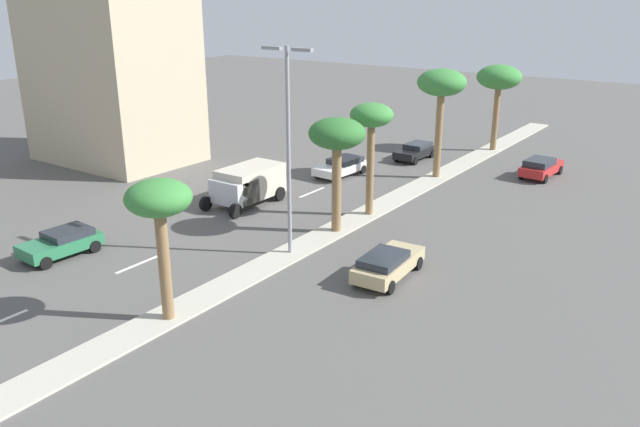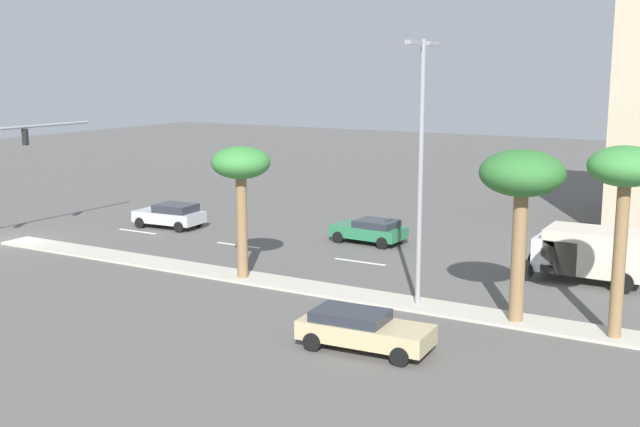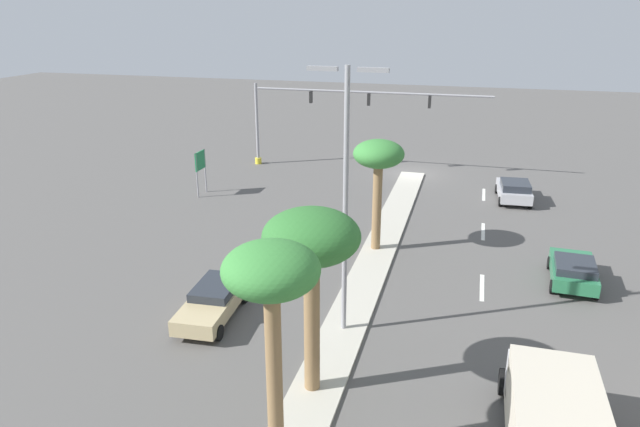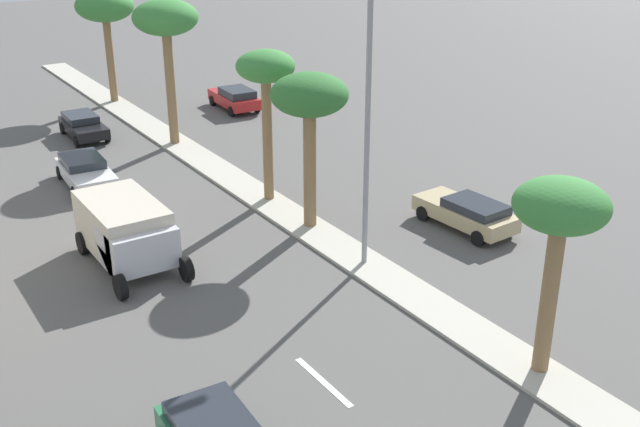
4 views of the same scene
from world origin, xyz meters
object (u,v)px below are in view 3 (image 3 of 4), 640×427
sedan_green_far (573,270)px  street_lamp_trailing (346,185)px  directional_road_sign (200,164)px  palm_tree_trailing (271,282)px  traffic_signal_gantry (318,113)px  palm_tree_front (379,159)px  sedan_silver_right (514,190)px  box_truck (553,413)px  sedan_tan_center (213,301)px  palm_tree_right (311,243)px

sedan_green_far → street_lamp_trailing: bearing=36.0°
directional_road_sign → palm_tree_trailing: palm_tree_trailing is taller
traffic_signal_gantry → palm_tree_front: bearing=116.1°
traffic_signal_gantry → sedan_green_far: 24.37m
directional_road_sign → palm_tree_front: palm_tree_front is taller
sedan_green_far → sedan_silver_right: size_ratio=0.95×
directional_road_sign → palm_tree_front: bearing=154.4°
traffic_signal_gantry → palm_tree_trailing: (-7.48, 31.33, 1.30)m
palm_tree_front → box_truck: (-7.55, 13.41, -3.71)m
sedan_green_far → sedan_tan_center: sedan_tan_center is taller
palm_tree_right → palm_tree_trailing: 3.55m
street_lamp_trailing → box_truck: bearing=146.0°
palm_tree_right → box_truck: palm_tree_right is taller
sedan_silver_right → sedan_tan_center: (12.86, 19.47, -0.04)m
street_lamp_trailing → sedan_tan_center: street_lamp_trailing is taller
traffic_signal_gantry → palm_tree_trailing: palm_tree_trailing is taller
directional_road_sign → traffic_signal_gantry: bearing=-123.5°
palm_tree_right → box_truck: (-7.51, 0.92, -4.12)m
palm_tree_trailing → sedan_green_far: bearing=-123.8°
street_lamp_trailing → sedan_green_far: bearing=-144.0°
traffic_signal_gantry → directional_road_sign: traffic_signal_gantry is taller
palm_tree_front → sedan_tan_center: (5.35, 8.82, -4.30)m
sedan_tan_center → directional_road_sign: bearing=-62.2°
street_lamp_trailing → sedan_silver_right: 21.15m
street_lamp_trailing → sedan_green_far: size_ratio=2.60×
palm_tree_trailing → street_lamp_trailing: size_ratio=0.65×
traffic_signal_gantry → palm_tree_front: traffic_signal_gantry is taller
palm_tree_trailing → palm_tree_right: bearing=-90.7°
directional_road_sign → palm_tree_right: palm_tree_right is taller
sedan_silver_right → box_truck: box_truck is taller
palm_tree_right → sedan_tan_center: size_ratio=1.39×
directional_road_sign → sedan_silver_right: size_ratio=0.73×
traffic_signal_gantry → directional_road_sign: (5.89, 8.90, -2.33)m
street_lamp_trailing → sedan_tan_center: bearing=3.7°
street_lamp_trailing → sedan_green_far: (-9.48, -6.88, -5.45)m
traffic_signal_gantry → street_lamp_trailing: size_ratio=1.80×
palm_tree_trailing → sedan_silver_right: size_ratio=1.61×
box_truck → palm_tree_front: bearing=-60.6°
sedan_green_far → sedan_tan_center: (15.03, 7.24, 0.01)m
box_truck → directional_road_sign: bearing=-43.5°
palm_tree_right → street_lamp_trailing: bearing=-92.3°
palm_tree_trailing → sedan_green_far: (-9.69, -14.46, -5.08)m
traffic_signal_gantry → street_lamp_trailing: bearing=107.9°
directional_road_sign → sedan_green_far: bearing=160.9°
traffic_signal_gantry → sedan_tan_center: (-2.14, 24.12, -3.77)m
sedan_silver_right → sedan_green_far: bearing=100.1°
directional_road_sign → sedan_silver_right: bearing=-168.5°
directional_road_sign → sedan_tan_center: 17.27m
palm_tree_front → palm_tree_right: bearing=90.2°
palm_tree_right → sedan_tan_center: palm_tree_right is taller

